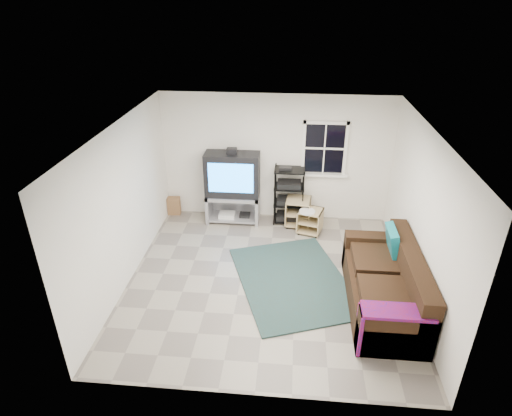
# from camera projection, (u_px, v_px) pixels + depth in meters

# --- Properties ---
(room) EXTENTS (4.60, 4.62, 4.60)m
(room) POSITION_uv_depth(u_px,v_px,m) (324.00, 152.00, 8.43)
(room) COLOR gray
(room) RESTS_ON ground
(tv_unit) EXTENTS (1.08, 0.54, 1.59)m
(tv_unit) POSITION_uv_depth(u_px,v_px,m) (233.00, 182.00, 8.62)
(tv_unit) COLOR #9C9BA3
(tv_unit) RESTS_ON ground
(av_rack) EXTENTS (0.61, 0.44, 1.21)m
(av_rack) POSITION_uv_depth(u_px,v_px,m) (289.00, 199.00, 8.74)
(av_rack) COLOR black
(av_rack) RESTS_ON ground
(side_table_left) EXTENTS (0.53, 0.53, 0.58)m
(side_table_left) POSITION_uv_depth(u_px,v_px,m) (298.00, 211.00, 8.73)
(side_table_left) COLOR tan
(side_table_left) RESTS_ON ground
(side_table_right) EXTENTS (0.55, 0.55, 0.51)m
(side_table_right) POSITION_uv_depth(u_px,v_px,m) (310.00, 219.00, 8.47)
(side_table_right) COLOR tan
(side_table_right) RESTS_ON ground
(sofa) EXTENTS (0.99, 2.24, 1.02)m
(sofa) POSITION_uv_depth(u_px,v_px,m) (386.00, 286.00, 6.44)
(sofa) COLOR black
(sofa) RESTS_ON ground
(shag_rug) EXTENTS (2.38, 2.77, 0.03)m
(shag_rug) POSITION_uv_depth(u_px,v_px,m) (293.00, 280.00, 7.14)
(shag_rug) COLOR black
(shag_rug) RESTS_ON ground
(paper_bag) EXTENTS (0.28, 0.19, 0.38)m
(paper_bag) POSITION_uv_depth(u_px,v_px,m) (174.00, 206.00, 9.19)
(paper_bag) COLOR olive
(paper_bag) RESTS_ON ground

